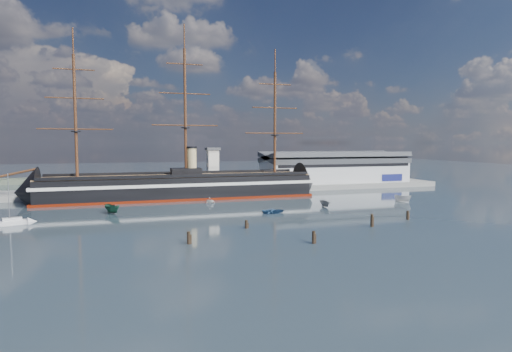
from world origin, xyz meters
name	(u,v)px	position (x,y,z in m)	size (l,w,h in m)	color
ground	(227,205)	(0.00, 40.00, 0.00)	(600.00, 600.00, 0.00)	#2A3740
quay	(229,191)	(10.00, 76.00, 0.00)	(180.00, 18.00, 2.00)	slate
warehouse	(335,168)	(58.00, 80.00, 7.98)	(63.00, 21.00, 11.60)	#B7BABC
quay_tower	(213,167)	(3.00, 73.00, 9.75)	(5.00, 5.00, 15.00)	silver
warship	(175,187)	(-12.81, 60.00, 4.04)	(112.89, 16.42, 53.94)	black
sailboat	(12,222)	(-54.34, 25.18, 0.75)	(7.71, 3.96, 11.84)	silver
motorboat_a	(113,213)	(-32.65, 34.75, 0.00)	(7.51, 2.76, 3.01)	#184734
motorboat_b	(273,213)	(8.20, 21.87, 0.00)	(3.76, 1.50, 1.75)	navy
motorboat_c	(325,207)	(26.42, 27.40, 0.00)	(6.08, 2.23, 2.43)	slate
motorboat_d	(210,203)	(-4.04, 45.39, 0.00)	(5.73, 2.49, 2.10)	white
motorboat_f	(403,202)	(55.22, 29.93, 0.00)	(6.68, 2.45, 2.67)	silver
piling_near_left	(189,244)	(-18.99, -6.09, 0.00)	(0.64, 0.64, 3.06)	black
piling_near_mid	(314,244)	(3.21, -12.86, 0.00)	(0.64, 0.64, 3.05)	black
piling_near_right	(372,227)	(22.50, -2.55, 0.00)	(0.64, 0.64, 3.61)	black
piling_far_right	(408,220)	(35.92, 2.49, 0.00)	(0.64, 0.64, 2.89)	black
piling_extra	(246,228)	(-4.60, 4.64, 0.00)	(0.64, 0.64, 2.50)	black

